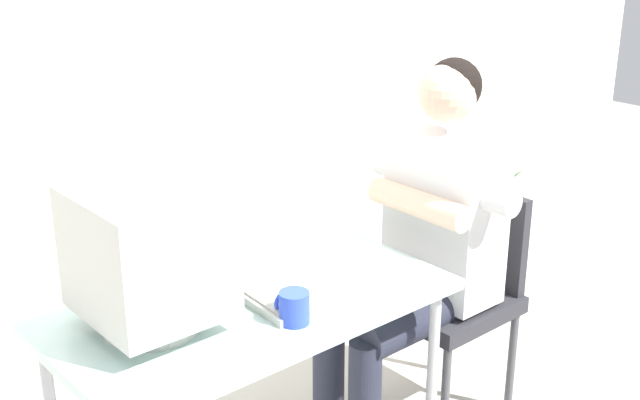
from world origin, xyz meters
name	(u,v)px	position (x,y,z in m)	size (l,w,h in m)	color
desk	(251,319)	(0.00, 0.00, 0.66)	(1.18, 0.63, 0.72)	#B7B7BC
crt_monitor	(149,253)	(-0.30, 0.04, 0.94)	(0.36, 0.38, 0.40)	silver
keyboard	(259,288)	(0.05, 0.03, 0.73)	(0.19, 0.46, 0.03)	silver
office_chair	(455,285)	(0.90, -0.03, 0.49)	(0.43, 0.43, 0.84)	#4C4C51
person_seated	(422,240)	(0.71, -0.03, 0.72)	(0.75, 0.60, 1.34)	silver
potted_plant	(453,254)	(1.38, 0.38, 0.34)	(0.66, 0.63, 0.81)	#9E6647
desk_mug	(294,307)	(0.01, -0.19, 0.76)	(0.09, 0.10, 0.09)	blue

